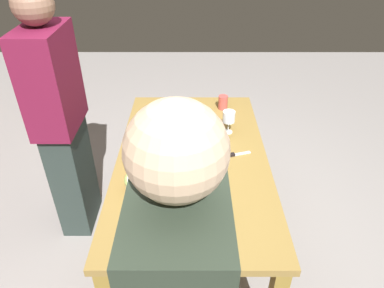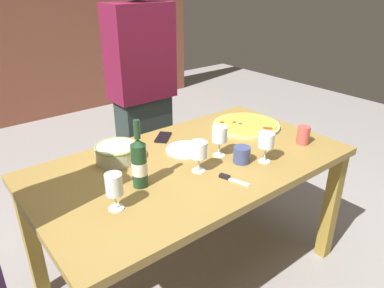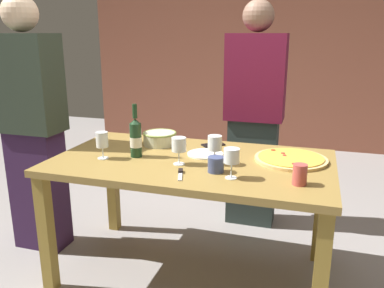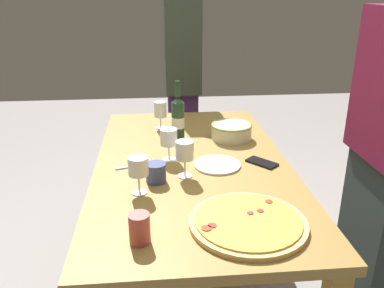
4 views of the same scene
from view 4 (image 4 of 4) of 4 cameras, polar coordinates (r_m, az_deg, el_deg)
The scene contains 14 objects.
dining_table at distance 1.94m, azimuth 0.00°, elevation -5.12°, with size 1.60×0.90×0.75m.
pizza at distance 1.43m, azimuth 7.92°, elevation -10.93°, with size 0.41×0.41×0.03m.
serving_bowl at distance 2.18m, azimuth 5.61°, elevation 1.92°, with size 0.22×0.22×0.08m.
wine_bottle at distance 2.16m, azimuth -2.00°, elevation 3.79°, with size 0.07×0.07×0.32m.
wine_glass_near_pizza at distance 2.32m, azimuth -4.51°, elevation 4.81°, with size 0.07×0.07×0.16m.
wine_glass_by_bottle at distance 1.71m, azimuth -1.03°, elevation -1.02°, with size 0.08×0.08×0.16m.
wine_glass_far_left at distance 1.59m, azimuth -7.62°, elevation -3.37°, with size 0.08×0.08×0.16m.
wine_glass_far_right at distance 1.89m, azimuth -3.31°, elevation 0.89°, with size 0.08×0.08×0.15m.
cup_amber at distance 1.71m, azimuth -5.12°, elevation -4.06°, with size 0.09×0.09×0.08m, color #3B4775.
cup_ceramic at distance 1.33m, azimuth -7.45°, elevation -11.77°, with size 0.07×0.07×0.10m, color #BE4C46.
side_plate at distance 1.86m, azimuth 3.59°, elevation -2.94°, with size 0.22×0.22×0.01m, color white.
cell_phone at distance 1.91m, azimuth 9.87°, elevation -2.60°, with size 0.07×0.14×0.01m, color black.
pizza_knife at distance 1.87m, azimuth -7.91°, elevation -2.94°, with size 0.07×0.15×0.02m.
person_guest_left at distance 2.92m, azimuth -1.42°, elevation 8.35°, with size 0.41×0.24×1.69m.
Camera 4 is at (1.72, -0.16, 1.53)m, focal length 37.66 mm.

